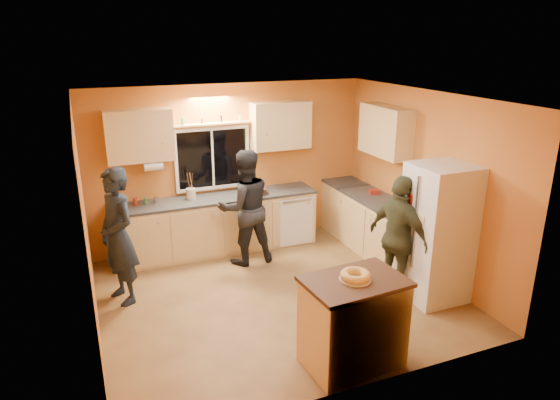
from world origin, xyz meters
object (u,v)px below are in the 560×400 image
refrigerator (438,233)px  person_center (245,207)px  island (353,322)px  person_left (118,236)px  person_right (399,238)px

refrigerator → person_center: refrigerator is taller
island → person_left: bearing=128.4°
refrigerator → person_left: refrigerator is taller
refrigerator → person_left: 4.06m
person_left → person_center: bearing=83.0°
refrigerator → island: size_ratio=1.70×
person_left → person_center: 1.91m
person_center → person_right: person_center is taller
refrigerator → person_right: (-0.44, 0.20, -0.08)m
person_center → refrigerator: bearing=133.4°
person_center → person_right: 2.31m
island → person_left: 3.12m
island → person_left: (-2.09, 2.29, 0.40)m
refrigerator → person_left: size_ratio=1.01×
refrigerator → person_left: bearing=159.0°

